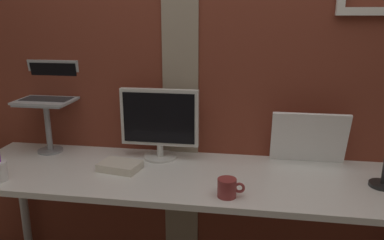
{
  "coord_description": "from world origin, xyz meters",
  "views": [
    {
      "loc": [
        0.16,
        -1.64,
        1.54
      ],
      "look_at": [
        -0.13,
        0.19,
        1.02
      ],
      "focal_mm": 35.91,
      "sensor_mm": 36.0,
      "label": 1
    }
  ],
  "objects_px": {
    "monitor": "(159,121)",
    "laptop": "(50,89)",
    "whiteboard_panel": "(309,138)",
    "coffee_mug": "(227,188)"
  },
  "relations": [
    {
      "from": "coffee_mug",
      "to": "laptop",
      "type": "bearing_deg",
      "value": 155.73
    },
    {
      "from": "laptop",
      "to": "monitor",
      "type": "bearing_deg",
      "value": -5.71
    },
    {
      "from": "laptop",
      "to": "coffee_mug",
      "type": "distance_m",
      "value": 1.19
    },
    {
      "from": "laptop",
      "to": "coffee_mug",
      "type": "bearing_deg",
      "value": -24.27
    },
    {
      "from": "laptop",
      "to": "whiteboard_panel",
      "type": "distance_m",
      "value": 1.45
    },
    {
      "from": "laptop",
      "to": "whiteboard_panel",
      "type": "height_order",
      "value": "laptop"
    },
    {
      "from": "monitor",
      "to": "coffee_mug",
      "type": "bearing_deg",
      "value": -45.75
    },
    {
      "from": "monitor",
      "to": "laptop",
      "type": "bearing_deg",
      "value": 174.29
    },
    {
      "from": "monitor",
      "to": "whiteboard_panel",
      "type": "distance_m",
      "value": 0.79
    },
    {
      "from": "monitor",
      "to": "laptop",
      "type": "xyz_separation_m",
      "value": [
        -0.65,
        0.06,
        0.14
      ]
    }
  ]
}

